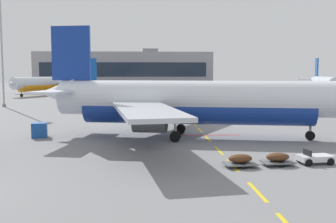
# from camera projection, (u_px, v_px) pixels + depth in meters

# --- Properties ---
(ground) EXTENTS (400.00, 400.00, 0.00)m
(ground) POSITION_uv_depth(u_px,v_px,m) (324.00, 116.00, 64.02)
(ground) COLOR slate
(apron_paint_markings) EXTENTS (8.00, 92.72, 0.01)m
(apron_paint_markings) POSITION_uv_depth(u_px,v_px,m) (191.00, 120.00, 58.64)
(apron_paint_markings) COLOR yellow
(apron_paint_markings) RESTS_ON ground
(airliner_foreground) EXTENTS (34.69, 34.01, 12.20)m
(airliner_foreground) POSITION_uv_depth(u_px,v_px,m) (191.00, 102.00, 42.84)
(airliner_foreground) COLOR silver
(airliner_foreground) RESTS_ON ground
(airliner_mid_left) EXTENTS (29.30, 28.67, 10.33)m
(airliner_mid_left) POSITION_uv_depth(u_px,v_px,m) (137.00, 89.00, 90.30)
(airliner_mid_left) COLOR white
(airliner_mid_left) RESTS_ON ground
(airliner_far_center) EXTENTS (31.93, 32.73, 11.58)m
(airliner_far_center) POSITION_uv_depth(u_px,v_px,m) (324.00, 84.00, 115.84)
(airliner_far_center) COLOR silver
(airliner_far_center) RESTS_ON ground
(airliner_far_right) EXTENTS (28.95, 30.60, 11.26)m
(airliner_far_right) POSITION_uv_depth(u_px,v_px,m) (49.00, 83.00, 124.47)
(airliner_far_right) COLOR silver
(airliner_far_right) RESTS_ON ground
(baggage_train) EXTENTS (8.71, 2.58, 1.14)m
(baggage_train) POSITION_uv_depth(u_px,v_px,m) (278.00, 159.00, 30.32)
(baggage_train) COLOR silver
(baggage_train) RESTS_ON ground
(uld_cargo_container) EXTENTS (1.86, 1.82, 1.60)m
(uld_cargo_container) POSITION_uv_depth(u_px,v_px,m) (39.00, 130.00, 43.47)
(uld_cargo_container) COLOR #194C9E
(uld_cargo_container) RESTS_ON ground
(apron_light_mast_near) EXTENTS (1.80, 1.80, 24.77)m
(apron_light_mast_near) POSITION_uv_depth(u_px,v_px,m) (1.00, 31.00, 80.36)
(apron_light_mast_near) COLOR slate
(apron_light_mast_near) RESTS_ON ground
(terminal_satellite) EXTENTS (67.54, 19.07, 16.39)m
(terminal_satellite) POSITION_uv_depth(u_px,v_px,m) (125.00, 71.00, 157.65)
(terminal_satellite) COLOR gray
(terminal_satellite) RESTS_ON ground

